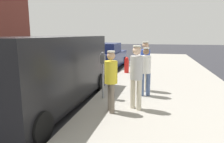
# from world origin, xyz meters

# --- Properties ---
(ground_plane) EXTENTS (80.00, 80.00, 0.00)m
(ground_plane) POSITION_xyz_m (0.00, 0.00, 0.00)
(ground_plane) COLOR #2D2D33
(sidewalk_slab) EXTENTS (5.00, 32.00, 0.15)m
(sidewalk_slab) POSITION_xyz_m (3.50, 0.00, 0.07)
(sidewalk_slab) COLOR #9E998E
(sidewalk_slab) RESTS_ON ground
(parking_meter_near) EXTENTS (0.14, 0.18, 1.52)m
(parking_meter_near) POSITION_xyz_m (1.35, -0.02, 1.18)
(parking_meter_near) COLOR gray
(parking_meter_near) RESTS_ON sidewalk_slab
(pedestrian_in_white) EXTENTS (0.34, 0.34, 1.63)m
(pedestrian_in_white) POSITION_xyz_m (2.67, 0.56, 1.08)
(pedestrian_in_white) COLOR #4C608C
(pedestrian_in_white) RESTS_ON sidewalk_slab
(pedestrian_in_yellow) EXTENTS (0.34, 0.34, 1.65)m
(pedestrian_in_yellow) POSITION_xyz_m (1.86, -1.11, 1.09)
(pedestrian_in_yellow) COLOR #726656
(pedestrian_in_yellow) RESTS_ON sidewalk_slab
(pedestrian_in_blue) EXTENTS (0.34, 0.34, 1.81)m
(pedestrian_in_blue) POSITION_xyz_m (2.61, 1.18, 1.20)
(pedestrian_in_blue) COLOR beige
(pedestrian_in_blue) RESTS_ON sidewalk_slab
(pedestrian_in_gray) EXTENTS (0.34, 0.34, 1.77)m
(pedestrian_in_gray) POSITION_xyz_m (2.50, -0.77, 1.17)
(pedestrian_in_gray) COLOR beige
(pedestrian_in_gray) RESTS_ON sidewalk_slab
(parked_van) EXTENTS (2.24, 5.25, 2.15)m
(parked_van) POSITION_xyz_m (-0.15, -0.65, 1.15)
(parked_van) COLOR black
(parked_van) RESTS_ON ground
(parked_sedan_ahead) EXTENTS (2.08, 4.46, 1.65)m
(parked_sedan_ahead) POSITION_xyz_m (-0.20, 6.70, 0.75)
(parked_sedan_ahead) COLOR navy
(parked_sedan_ahead) RESTS_ON ground
(fire_hydrant) EXTENTS (0.24, 0.24, 0.86)m
(fire_hydrant) POSITION_xyz_m (1.45, 4.55, 0.57)
(fire_hydrant) COLOR red
(fire_hydrant) RESTS_ON sidewalk_slab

